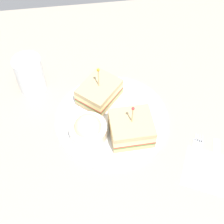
# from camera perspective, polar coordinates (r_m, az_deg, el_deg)

# --- Properties ---
(ground_plane) EXTENTS (0.96, 0.96, 0.02)m
(ground_plane) POSITION_cam_1_polar(r_m,az_deg,el_deg) (0.78, 0.00, -1.75)
(ground_plane) COLOR #9E9384
(plate) EXTENTS (0.28, 0.28, 0.01)m
(plate) POSITION_cam_1_polar(r_m,az_deg,el_deg) (0.76, 0.00, -1.11)
(plate) COLOR white
(plate) RESTS_ON ground_plane
(sandwich_half_front) EXTENTS (0.09, 0.10, 0.10)m
(sandwich_half_front) POSITION_cam_1_polar(r_m,az_deg,el_deg) (0.71, 3.52, -2.91)
(sandwich_half_front) COLOR tan
(sandwich_half_front) RESTS_ON plate
(sandwich_half_back) EXTENTS (0.13, 0.12, 0.10)m
(sandwich_half_back) POSITION_cam_1_polar(r_m,az_deg,el_deg) (0.78, -2.32, 3.68)
(sandwich_half_back) COLOR tan
(sandwich_half_back) RESTS_ON plate
(coleslaw_bowl) EXTENTS (0.09, 0.09, 0.06)m
(coleslaw_bowl) POSITION_cam_1_polar(r_m,az_deg,el_deg) (0.71, -4.37, -3.12)
(coleslaw_bowl) COLOR silver
(coleslaw_bowl) RESTS_ON plate
(drink_glass) EXTENTS (0.07, 0.07, 0.10)m
(drink_glass) POSITION_cam_1_polar(r_m,az_deg,el_deg) (0.82, -14.55, 6.31)
(drink_glass) COLOR beige
(drink_glass) RESTS_ON ground_plane
(napkin) EXTENTS (0.13, 0.12, 0.00)m
(napkin) POSITION_cam_1_polar(r_m,az_deg,el_deg) (0.73, 16.42, -10.04)
(napkin) COLOR white
(napkin) RESTS_ON ground_plane
(fork) EXTENTS (0.12, 0.07, 0.00)m
(fork) POSITION_cam_1_polar(r_m,az_deg,el_deg) (0.74, 14.96, -6.97)
(fork) COLOR silver
(fork) RESTS_ON ground_plane
(knife) EXTENTS (0.12, 0.05, 0.00)m
(knife) POSITION_cam_1_polar(r_m,az_deg,el_deg) (0.75, 18.41, -8.10)
(knife) COLOR silver
(knife) RESTS_ON ground_plane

